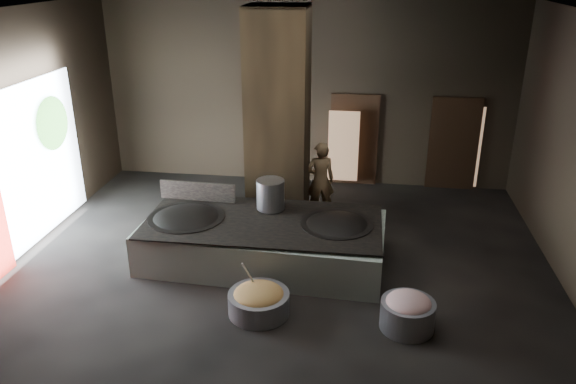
# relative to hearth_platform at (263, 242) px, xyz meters

# --- Properties ---
(floor) EXTENTS (10.00, 9.00, 0.10)m
(floor) POSITION_rel_hearth_platform_xyz_m (0.33, -0.18, -0.43)
(floor) COLOR black
(floor) RESTS_ON ground
(ceiling) EXTENTS (10.00, 9.00, 0.10)m
(ceiling) POSITION_rel_hearth_platform_xyz_m (0.33, -0.18, 4.17)
(ceiling) COLOR black
(ceiling) RESTS_ON back_wall
(back_wall) EXTENTS (10.00, 0.10, 4.50)m
(back_wall) POSITION_rel_hearth_platform_xyz_m (0.33, 4.37, 1.87)
(back_wall) COLOR black
(back_wall) RESTS_ON ground
(front_wall) EXTENTS (10.00, 0.10, 4.50)m
(front_wall) POSITION_rel_hearth_platform_xyz_m (0.33, -4.73, 1.87)
(front_wall) COLOR black
(front_wall) RESTS_ON ground
(left_wall) EXTENTS (0.10, 9.00, 4.50)m
(left_wall) POSITION_rel_hearth_platform_xyz_m (-4.72, -0.18, 1.87)
(left_wall) COLOR black
(left_wall) RESTS_ON ground
(pillar) EXTENTS (1.20, 1.20, 4.50)m
(pillar) POSITION_rel_hearth_platform_xyz_m (0.03, 1.72, 1.87)
(pillar) COLOR black
(pillar) RESTS_ON ground
(hearth_platform) EXTENTS (4.52, 2.34, 0.77)m
(hearth_platform) POSITION_rel_hearth_platform_xyz_m (0.00, 0.00, 0.00)
(hearth_platform) COLOR silver
(hearth_platform) RESTS_ON ground
(platform_cap) EXTENTS (4.33, 2.08, 0.03)m
(platform_cap) POSITION_rel_hearth_platform_xyz_m (0.00, 0.00, 0.43)
(platform_cap) COLOR black
(platform_cap) RESTS_ON hearth_platform
(wok_left) EXTENTS (1.39, 1.39, 0.38)m
(wok_left) POSITION_rel_hearth_platform_xyz_m (-1.45, -0.05, 0.37)
(wok_left) COLOR black
(wok_left) RESTS_ON hearth_platform
(wok_left_rim) EXTENTS (1.42, 1.42, 0.05)m
(wok_left_rim) POSITION_rel_hearth_platform_xyz_m (-1.45, -0.05, 0.44)
(wok_left_rim) COLOR black
(wok_left_rim) RESTS_ON hearth_platform
(wok_right) EXTENTS (1.30, 1.30, 0.37)m
(wok_right) POSITION_rel_hearth_platform_xyz_m (1.35, 0.05, 0.37)
(wok_right) COLOR black
(wok_right) RESTS_ON hearth_platform
(wok_right_rim) EXTENTS (1.33, 1.33, 0.05)m
(wok_right_rim) POSITION_rel_hearth_platform_xyz_m (1.35, 0.05, 0.44)
(wok_right_rim) COLOR black
(wok_right_rim) RESTS_ON hearth_platform
(stock_pot) EXTENTS (0.54, 0.54, 0.58)m
(stock_pot) POSITION_rel_hearth_platform_xyz_m (0.05, 0.55, 0.75)
(stock_pot) COLOR #ADB0B5
(stock_pot) RESTS_ON hearth_platform
(splash_guard) EXTENTS (1.54, 0.14, 0.38)m
(splash_guard) POSITION_rel_hearth_platform_xyz_m (-1.45, 0.75, 0.65)
(splash_guard) COLOR black
(splash_guard) RESTS_ON hearth_platform
(cook) EXTENTS (0.70, 0.54, 1.69)m
(cook) POSITION_rel_hearth_platform_xyz_m (0.87, 2.18, 0.46)
(cook) COLOR #9D7A4F
(cook) RESTS_ON ground
(veg_basin) EXTENTS (1.12, 1.12, 0.36)m
(veg_basin) POSITION_rel_hearth_platform_xyz_m (0.23, -1.70, -0.20)
(veg_basin) COLOR gray
(veg_basin) RESTS_ON ground
(veg_fill) EXTENTS (0.81, 0.81, 0.25)m
(veg_fill) POSITION_rel_hearth_platform_xyz_m (0.23, -1.70, -0.03)
(veg_fill) COLOR #959849
(veg_fill) RESTS_ON veg_basin
(ladle) EXTENTS (0.24, 0.34, 0.70)m
(ladle) POSITION_rel_hearth_platform_xyz_m (0.08, -1.55, 0.17)
(ladle) COLOR #ADB0B5
(ladle) RESTS_ON veg_basin
(meat_basin) EXTENTS (1.01, 1.01, 0.46)m
(meat_basin) POSITION_rel_hearth_platform_xyz_m (2.56, -1.77, -0.16)
(meat_basin) COLOR gray
(meat_basin) RESTS_ON ground
(meat_fill) EXTENTS (0.69, 0.69, 0.26)m
(meat_fill) POSITION_rel_hearth_platform_xyz_m (2.56, -1.77, 0.07)
(meat_fill) COLOR #D17D80
(meat_fill) RESTS_ON meat_basin
(doorway_near) EXTENTS (1.18, 0.08, 2.38)m
(doorway_near) POSITION_rel_hearth_platform_xyz_m (1.53, 4.27, 0.72)
(doorway_near) COLOR black
(doorway_near) RESTS_ON ground
(doorway_near_glow) EXTENTS (0.75, 0.04, 1.76)m
(doorway_near_glow) POSITION_rel_hearth_platform_xyz_m (1.28, 3.99, 0.67)
(doorway_near_glow) COLOR #8C6647
(doorway_near_glow) RESTS_ON ground
(doorway_far) EXTENTS (1.18, 0.08, 2.38)m
(doorway_far) POSITION_rel_hearth_platform_xyz_m (3.93, 4.27, 0.72)
(doorway_far) COLOR black
(doorway_far) RESTS_ON ground
(doorway_far_glow) EXTENTS (0.86, 0.04, 2.02)m
(doorway_far_glow) POSITION_rel_hearth_platform_xyz_m (4.17, 4.34, 0.67)
(doorway_far_glow) COLOR #8C6647
(doorway_far_glow) RESTS_ON ground
(left_opening) EXTENTS (0.04, 4.20, 3.10)m
(left_opening) POSITION_rel_hearth_platform_xyz_m (-4.62, 0.02, 1.22)
(left_opening) COLOR white
(left_opening) RESTS_ON ground
(tree_silhouette) EXTENTS (0.28, 1.10, 1.10)m
(tree_silhouette) POSITION_rel_hearth_platform_xyz_m (-4.52, 1.12, 1.82)
(tree_silhouette) COLOR #194714
(tree_silhouette) RESTS_ON left_opening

